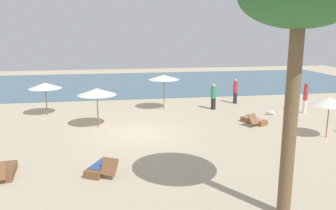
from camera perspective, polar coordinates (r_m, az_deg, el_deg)
name	(u,v)px	position (r m, az deg, el deg)	size (l,w,h in m)	color
ground_plane	(139,134)	(17.64, -4.77, -4.87)	(60.00, 60.00, 0.00)	#BCAD8E
ocean_water	(125,83)	(34.22, -7.14, 3.59)	(48.00, 16.00, 0.06)	#476B7F
umbrella_0	(97,92)	(18.82, -11.75, 2.18)	(2.08, 2.08, 2.15)	brown
umbrella_1	(45,86)	(22.43, -19.77, 3.05)	(2.01, 2.01, 2.04)	brown
umbrella_2	(330,101)	(18.38, 25.29, 0.55)	(1.72, 1.72, 2.05)	brown
umbrella_4	(164,77)	(22.59, -0.69, 4.63)	(2.05, 2.05, 2.33)	olive
lounger_0	(5,171)	(14.05, -25.46, -9.95)	(0.77, 1.71, 0.73)	brown
lounger_1	(102,168)	(13.26, -10.98, -10.22)	(1.29, 1.76, 0.71)	brown
lounger_2	(254,121)	(20.08, 14.07, -2.53)	(1.28, 1.76, 0.71)	brown
person_1	(213,97)	(23.05, 7.58, 1.39)	(0.50, 0.50, 1.73)	#26262D
person_2	(235,91)	(25.16, 11.15, 2.31)	(0.45, 0.45, 1.80)	#26262D
person_4	(305,97)	(23.48, 21.89, 1.22)	(0.37, 0.37, 1.97)	white
palm_1	(300,0)	(9.63, 21.10, 15.99)	(3.16, 3.16, 6.98)	brown
dog	(271,113)	(22.33, 16.72, -1.23)	(0.63, 0.55, 0.31)	silver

